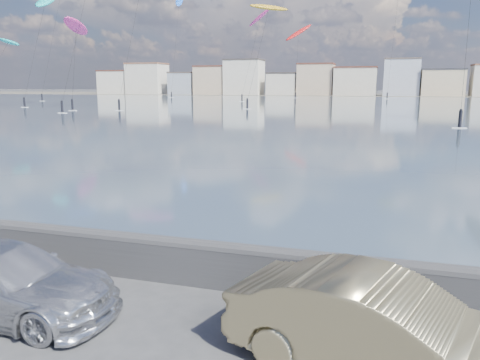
% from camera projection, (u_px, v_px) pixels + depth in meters
% --- Properties ---
extents(ground, '(700.00, 700.00, 0.00)m').
position_uv_depth(ground, '(120.00, 344.00, 8.18)').
color(ground, '#333335').
rests_on(ground, ground).
extents(bay_water, '(500.00, 177.00, 0.00)m').
position_uv_depth(bay_water, '(359.00, 107.00, 94.06)').
color(bay_water, '#354561').
rests_on(bay_water, ground).
extents(far_shore_strip, '(500.00, 60.00, 0.00)m').
position_uv_depth(far_shore_strip, '(371.00, 95.00, 195.90)').
color(far_shore_strip, '#4C473D').
rests_on(far_shore_strip, ground).
extents(seawall, '(400.00, 0.36, 1.08)m').
position_uv_depth(seawall, '(181.00, 258.00, 10.59)').
color(seawall, '#28282B').
rests_on(seawall, ground).
extents(far_buildings, '(240.79, 13.26, 14.60)m').
position_uv_depth(far_buildings, '(375.00, 80.00, 181.18)').
color(far_buildings, silver).
rests_on(far_buildings, ground).
extents(car_silver, '(4.75, 1.96, 1.37)m').
position_uv_depth(car_silver, '(3.00, 280.00, 9.16)').
color(car_silver, silver).
rests_on(car_silver, ground).
extents(car_champagne, '(5.13, 3.08, 1.60)m').
position_uv_depth(car_champagne, '(382.00, 331.00, 7.06)').
color(car_champagne, tan).
rests_on(car_champagne, ground).
extents(kitesurfer_5, '(7.37, 11.69, 24.74)m').
position_uv_depth(kitesurfer_5, '(260.00, 18.00, 123.88)').
color(kitesurfer_5, '#E5338C').
rests_on(kitesurfer_5, ground).
extents(kitesurfer_6, '(4.02, 10.98, 34.25)m').
position_uv_depth(kitesurfer_6, '(179.00, 3.00, 155.45)').
color(kitesurfer_6, blue).
rests_on(kitesurfer_6, ground).
extents(kitesurfer_7, '(6.25, 15.63, 23.33)m').
position_uv_depth(kitesurfer_7, '(45.00, 3.00, 96.53)').
color(kitesurfer_7, '#19BFBF').
rests_on(kitesurfer_7, ground).
extents(kitesurfer_12, '(9.62, 11.47, 24.48)m').
position_uv_depth(kitesurfer_12, '(298.00, 33.00, 154.53)').
color(kitesurfer_12, red).
rests_on(kitesurfer_12, ground).
extents(kitesurfer_13, '(7.92, 13.84, 19.69)m').
position_uv_depth(kitesurfer_13, '(269.00, 9.00, 89.42)').
color(kitesurfer_13, '#BF8C19').
rests_on(kitesurfer_13, ground).
extents(kitesurfer_16, '(6.20, 12.07, 16.56)m').
position_uv_depth(kitesurfer_16, '(76.00, 27.00, 84.38)').
color(kitesurfer_16, '#E5338C').
rests_on(kitesurfer_16, ground).
extents(kitesurfer_17, '(7.82, 9.96, 13.70)m').
position_uv_depth(kitesurfer_17, '(8.00, 43.00, 88.83)').
color(kitesurfer_17, '#19BFBF').
rests_on(kitesurfer_17, ground).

